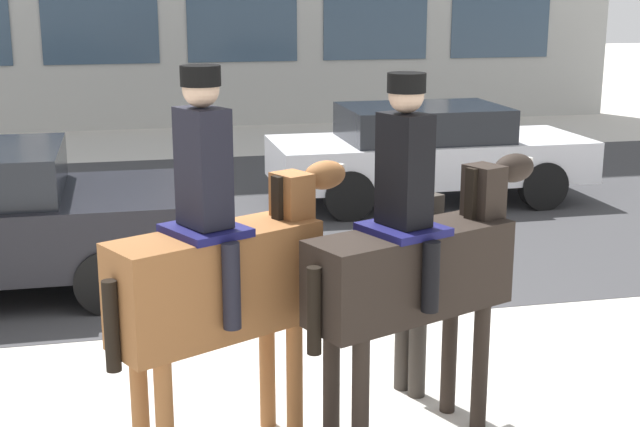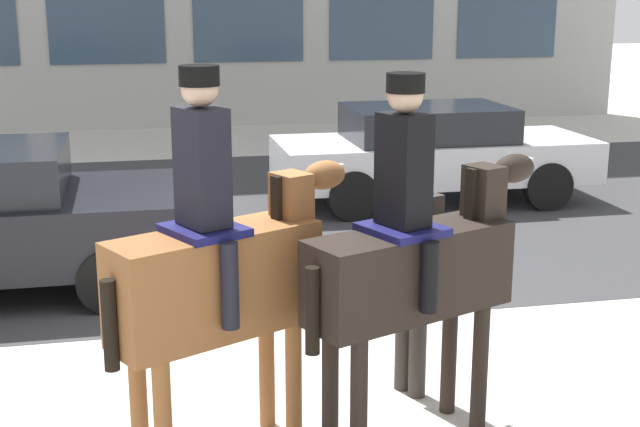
{
  "view_description": "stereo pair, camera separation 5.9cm",
  "coord_description": "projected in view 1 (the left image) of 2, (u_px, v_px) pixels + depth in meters",
  "views": [
    {
      "loc": [
        -1.16,
        -6.98,
        2.95
      ],
      "look_at": [
        0.17,
        -1.04,
        1.43
      ],
      "focal_mm": 50.0,
      "sensor_mm": 36.0,
      "label": 1
    },
    {
      "loc": [
        -1.1,
        -6.99,
        2.95
      ],
      "look_at": [
        0.17,
        -1.04,
        1.43
      ],
      "focal_mm": 50.0,
      "sensor_mm": 36.0,
      "label": 2
    }
  ],
  "objects": [
    {
      "name": "road_surface",
      "position": [
        215.0,
        214.0,
        12.07
      ],
      "size": [
        20.69,
        8.5,
        0.01
      ],
      "color": "#38383A",
      "rests_on": "ground_plane"
    },
    {
      "name": "street_car_far_lane",
      "position": [
        428.0,
        151.0,
        12.65
      ],
      "size": [
        4.47,
        1.8,
        1.38
      ],
      "color": "silver",
      "rests_on": "ground_plane"
    },
    {
      "name": "ground_plane",
      "position": [
        274.0,
        348.0,
        7.57
      ],
      "size": [
        80.0,
        80.0,
        0.0
      ],
      "primitive_type": "plane",
      "color": "beige"
    },
    {
      "name": "mounted_horse_lead",
      "position": [
        220.0,
        269.0,
        5.53
      ],
      "size": [
        1.67,
        1.05,
        2.53
      ],
      "rotation": [
        0.0,
        0.0,
        0.47
      ],
      "color": "brown",
      "rests_on": "ground_plane"
    },
    {
      "name": "pedestrian_bystander",
      "position": [
        412.0,
        262.0,
        6.49
      ],
      "size": [
        0.77,
        0.7,
        1.75
      ],
      "rotation": [
        0.0,
        0.0,
        -2.73
      ],
      "color": "#332D28",
      "rests_on": "ground_plane"
    },
    {
      "name": "mounted_horse_companion",
      "position": [
        415.0,
        259.0,
        5.75
      ],
      "size": [
        1.79,
        0.98,
        2.47
      ],
      "rotation": [
        0.0,
        0.0,
        0.39
      ],
      "color": "black",
      "rests_on": "ground_plane"
    }
  ]
}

